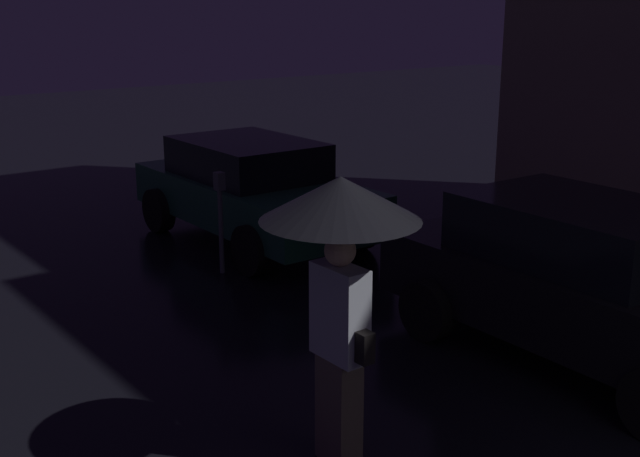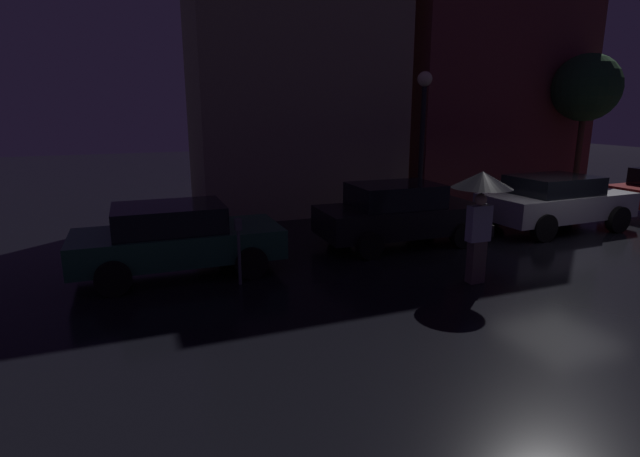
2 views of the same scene
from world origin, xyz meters
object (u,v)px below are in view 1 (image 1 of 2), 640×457
object	(u,v)px
parked_car_green	(252,189)
parked_car_black	(585,280)
parking_meter	(220,211)
pedestrian_with_umbrella	(340,238)

from	to	relation	value
parked_car_green	parked_car_black	world-z (taller)	parked_car_black
parked_car_black	parking_meter	world-z (taller)	parked_car_black
parked_car_black	pedestrian_with_umbrella	size ratio (longest dim) A/B	1.89
parked_car_black	pedestrian_with_umbrella	world-z (taller)	pedestrian_with_umbrella
parked_car_black	parking_meter	bearing A→B (deg)	-160.01
parked_car_green	parked_car_black	distance (m)	5.18
parking_meter	parked_car_black	bearing A→B (deg)	18.20
parked_car_black	pedestrian_with_umbrella	xyz separation A→B (m)	(-0.01, -2.90, 0.92)
parked_car_green	parking_meter	world-z (taller)	parked_car_green
parked_car_black	pedestrian_with_umbrella	distance (m)	3.05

